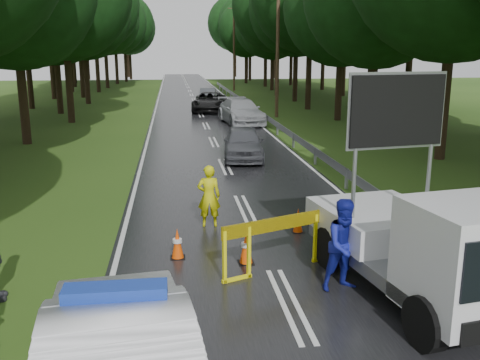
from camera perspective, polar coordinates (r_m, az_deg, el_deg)
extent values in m
plane|color=#294A15|center=(10.10, 5.26, -13.03)|extent=(160.00, 160.00, 0.00)
cube|color=black|center=(39.12, -4.21, 6.95)|extent=(7.00, 140.00, 0.02)
cylinder|color=gray|center=(11.30, 24.22, -9.32)|extent=(0.12, 0.12, 0.70)
cube|color=gray|center=(39.43, 1.20, 7.83)|extent=(0.05, 60.00, 0.30)
cylinder|color=#472E21|center=(37.51, 4.04, 14.31)|extent=(0.24, 0.24, 10.00)
cylinder|color=#472E21|center=(63.22, -0.65, 14.04)|extent=(0.24, 0.24, 10.00)
cube|color=#472E21|center=(63.39, -0.66, 17.84)|extent=(1.40, 0.08, 0.08)
imported|color=white|center=(7.10, -12.75, -18.16)|extent=(2.34, 5.16, 1.64)
cube|color=#1938A5|center=(6.67, -13.16, -11.55)|extent=(1.26, 0.49, 0.16)
cube|color=gray|center=(11.02, 17.18, -7.97)|extent=(2.81, 4.73, 0.26)
cube|color=silver|center=(11.72, 14.49, -4.29)|extent=(2.60, 2.87, 0.58)
cube|color=silver|center=(9.35, 23.95, -7.60)|extent=(2.36, 2.01, 1.80)
cube|color=black|center=(10.88, 16.38, 7.11)|extent=(2.01, 0.45, 1.38)
cylinder|color=black|center=(8.96, 19.19, -14.26)|extent=(0.44, 0.93, 0.89)
cylinder|color=black|center=(11.61, 9.48, -7.13)|extent=(0.44, 0.93, 0.89)
cylinder|color=black|center=(12.59, 17.81, -5.96)|extent=(0.44, 0.93, 0.89)
cube|color=#FBF00D|center=(10.63, -1.67, -8.29)|extent=(0.09, 0.09, 1.12)
cube|color=#FBF00D|center=(10.88, 0.95, -7.75)|extent=(0.09, 0.09, 1.12)
cube|color=#FBF00D|center=(11.77, 8.03, -6.21)|extent=(0.09, 0.09, 1.12)
cube|color=#FBF00D|center=(12.10, 10.13, -5.73)|extent=(0.09, 0.09, 1.12)
cube|color=#F2CC00|center=(11.14, 4.68, -4.55)|extent=(2.70, 1.16, 0.28)
imported|color=#D3D40B|center=(13.97, -3.34, -1.74)|extent=(0.62, 0.42, 1.66)
imported|color=#161F95|center=(10.49, 11.20, -6.82)|extent=(1.00, 0.85, 1.81)
imported|color=#47484F|center=(22.83, 0.35, 3.97)|extent=(2.05, 4.23, 1.39)
imported|color=#999BA1|center=(34.22, 0.10, 7.34)|extent=(2.84, 5.62, 1.56)
imported|color=black|center=(41.13, -3.26, 8.31)|extent=(3.13, 5.58, 1.47)
imported|color=#3A3D41|center=(48.37, -3.46, 8.99)|extent=(1.85, 4.03, 1.28)
cube|color=black|center=(11.80, 0.64, -8.83)|extent=(0.35, 0.35, 0.03)
cone|color=#FF4D08|center=(11.67, 0.65, -7.20)|extent=(0.28, 0.28, 0.71)
cube|color=black|center=(13.81, 6.17, -5.52)|extent=(0.30, 0.30, 0.03)
cone|color=#FF4D08|center=(13.71, 6.21, -4.27)|extent=(0.25, 0.25, 0.62)
cube|color=black|center=(12.16, -6.65, -8.24)|extent=(0.33, 0.33, 0.03)
cone|color=#FF4D08|center=(12.03, -6.69, -6.71)|extent=(0.27, 0.27, 0.68)
cube|color=black|center=(15.09, 14.67, -4.22)|extent=(0.33, 0.33, 0.03)
cone|color=#FF4D08|center=(15.00, 14.75, -2.98)|extent=(0.27, 0.27, 0.67)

